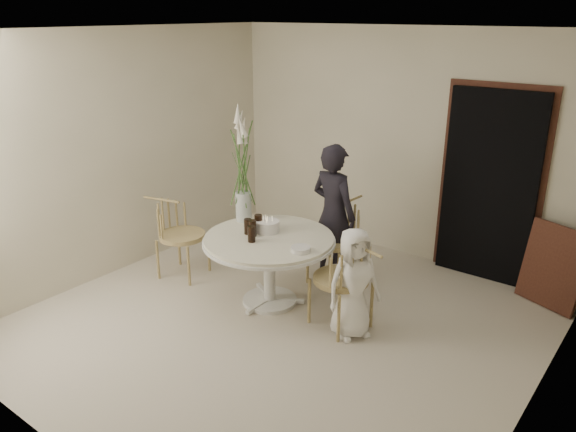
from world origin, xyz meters
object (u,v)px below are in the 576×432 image
Objects in this scene: chair_right at (351,274)px; boy at (353,283)px; chair_far at (342,230)px; girl at (333,214)px; table at (269,247)px; chair_left at (172,226)px; birthday_cake at (268,226)px; flower_vase at (242,170)px.

boy is at bearing 68.36° from chair_right.
chair_far is 0.22m from girl.
table is 1.49× the size of chair_left.
boy is 1.14m from birthday_cake.
chair_right is at bearing -99.36° from chair_left.
birthday_cake is at bearing -79.04° from chair_right.
chair_right is 3.78× the size of birthday_cake.
flower_vase is (-0.79, -0.72, 0.70)m from chair_far.
flower_vase reaches higher than girl.
girl is 1.47× the size of boy.
flower_vase is at bearing -134.76° from chair_far.
chair_left is at bearing -71.04° from chair_right.
birthday_cake is at bearing 113.55° from boy.
chair_right is at bearing -50.56° from chair_far.
boy is 1.70m from flower_vase.
girl reaches higher than birthday_cake.
chair_far reaches higher than table.
chair_far is at bearing -69.72° from chair_left.
table is 0.87m from flower_vase.
flower_vase reaches higher than birthday_cake.
boy is at bearing -8.21° from flower_vase.
chair_left is 1.24m from birthday_cake.
flower_vase is at bearing 166.53° from birthday_cake.
boy is at bearing -6.20° from birthday_cake.
girl is 1.25× the size of flower_vase.
chair_left is (-2.25, -0.15, -0.01)m from chair_right.
chair_left is 1.81m from girl.
chair_right is at bearing -4.27° from birthday_cake.
flower_vase is at bearing -81.68° from chair_right.
chair_right is at bearing 82.87° from boy.
table is at bearing -21.36° from flower_vase.
girl is 1.09m from flower_vase.
birthday_cake is (-0.32, -0.73, 0.01)m from girl.
chair_far reaches higher than chair_left.
chair_right is 0.86× the size of boy.
chair_far is at bearing 65.01° from birthday_cake.
boy reaches higher than chair_far.
table is 1.31m from chair_left.
chair_right is 0.73× the size of flower_vase.
chair_left is at bearing 40.22° from girl.
chair_left is at bearing -174.65° from table.
chair_far is 1.18m from boy.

